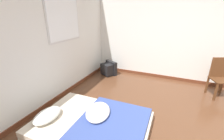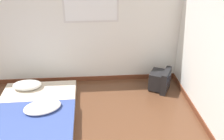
% 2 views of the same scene
% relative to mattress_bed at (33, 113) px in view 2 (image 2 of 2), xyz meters
% --- Properties ---
extents(wall_back, '(7.44, 0.08, 2.60)m').
position_rel_mattress_bed_xyz_m(wall_back, '(0.17, 1.23, 1.19)').
color(wall_back, white).
rests_on(wall_back, ground_plane).
extents(mattress_bed, '(1.35, 1.88, 0.30)m').
position_rel_mattress_bed_xyz_m(mattress_bed, '(0.00, 0.00, 0.00)').
color(mattress_bed, beige).
rests_on(mattress_bed, ground_plane).
extents(crt_tv, '(0.50, 0.53, 0.42)m').
position_rel_mattress_bed_xyz_m(crt_tv, '(2.26, 0.74, 0.09)').
color(crt_tv, black).
rests_on(crt_tv, ground_plane).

